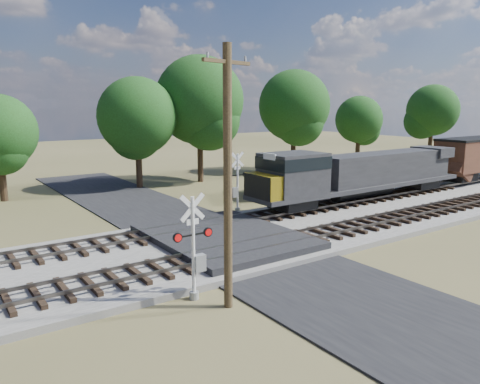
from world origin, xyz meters
TOP-DOWN VIEW (x-y plane):
  - ground at (0.00, 0.00)m, footprint 160.00×160.00m
  - ballast_bed at (10.00, 0.50)m, footprint 140.00×10.00m
  - road at (0.00, 0.00)m, footprint 7.00×60.00m
  - crossing_panel at (0.00, 0.50)m, footprint 7.00×9.00m
  - track_near at (3.12, -2.00)m, footprint 140.00×2.60m
  - track_far at (3.12, 3.00)m, footprint 140.00×2.60m
  - crossing_signal_near at (-4.79, -4.87)m, footprint 1.68×0.36m
  - crossing_signal_far at (4.84, 6.37)m, footprint 1.71×0.37m
  - utility_pole at (-4.17, -6.20)m, footprint 2.28×0.71m
  - equipment_shed at (12.20, 8.76)m, footprint 6.33×6.33m
  - treeline at (9.23, 19.48)m, footprint 79.87×8.53m

SIDE VIEW (x-z plane):
  - ground at x=0.00m, z-range 0.00..0.00m
  - road at x=0.00m, z-range 0.00..0.08m
  - ballast_bed at x=10.00m, z-range 0.00..0.30m
  - crossing_panel at x=0.00m, z-range 0.01..0.62m
  - track_near at x=3.12m, z-range 0.25..0.58m
  - track_far at x=3.12m, z-range 0.25..0.58m
  - equipment_shed at x=12.20m, z-range 0.02..3.40m
  - crossing_signal_near at x=-4.79m, z-range -0.35..3.83m
  - crossing_signal_far at x=4.84m, z-range -0.36..3.88m
  - utility_pole at x=-4.17m, z-range 0.28..9.78m
  - treeline at x=9.23m, z-range 0.69..12.68m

